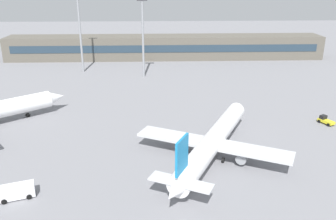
{
  "coord_description": "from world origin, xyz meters",
  "views": [
    {
      "loc": [
        -4.32,
        -34.31,
        30.65
      ],
      "look_at": [
        -1.44,
        40.0,
        3.0
      ],
      "focal_mm": 38.13,
      "sensor_mm": 36.0,
      "label": 1
    }
  ],
  "objects_px": {
    "floodlight_tower_west": "(143,32)",
    "floodlight_tower_east": "(79,22)",
    "airplane_near": "(214,140)",
    "service_van_white": "(16,191)",
    "baggage_tug_yellow": "(325,120)"
  },
  "relations": [
    {
      "from": "airplane_near",
      "to": "floodlight_tower_west",
      "type": "relative_size",
      "value": 1.49
    },
    {
      "from": "airplane_near",
      "to": "service_van_white",
      "type": "distance_m",
      "value": 33.75
    },
    {
      "from": "service_van_white",
      "to": "airplane_near",
      "type": "bearing_deg",
      "value": 21.71
    },
    {
      "from": "airplane_near",
      "to": "service_van_white",
      "type": "bearing_deg",
      "value": -158.29
    },
    {
      "from": "airplane_near",
      "to": "floodlight_tower_east",
      "type": "distance_m",
      "value": 73.77
    },
    {
      "from": "floodlight_tower_west",
      "to": "floodlight_tower_east",
      "type": "xyz_separation_m",
      "value": [
        -21.15,
        7.51,
        2.3
      ]
    },
    {
      "from": "baggage_tug_yellow",
      "to": "floodlight_tower_west",
      "type": "height_order",
      "value": "floodlight_tower_west"
    },
    {
      "from": "service_van_white",
      "to": "floodlight_tower_east",
      "type": "xyz_separation_m",
      "value": [
        -4.0,
        75.74,
        15.81
      ]
    },
    {
      "from": "baggage_tug_yellow",
      "to": "floodlight_tower_west",
      "type": "relative_size",
      "value": 0.15
    },
    {
      "from": "floodlight_tower_west",
      "to": "floodlight_tower_east",
      "type": "bearing_deg",
      "value": 160.45
    },
    {
      "from": "floodlight_tower_east",
      "to": "airplane_near",
      "type": "bearing_deg",
      "value": -60.84
    },
    {
      "from": "airplane_near",
      "to": "baggage_tug_yellow",
      "type": "relative_size",
      "value": 9.68
    },
    {
      "from": "service_van_white",
      "to": "floodlight_tower_west",
      "type": "bearing_deg",
      "value": 75.9
    },
    {
      "from": "airplane_near",
      "to": "service_van_white",
      "type": "height_order",
      "value": "airplane_near"
    },
    {
      "from": "floodlight_tower_east",
      "to": "baggage_tug_yellow",
      "type": "bearing_deg",
      "value": -38.17
    }
  ]
}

